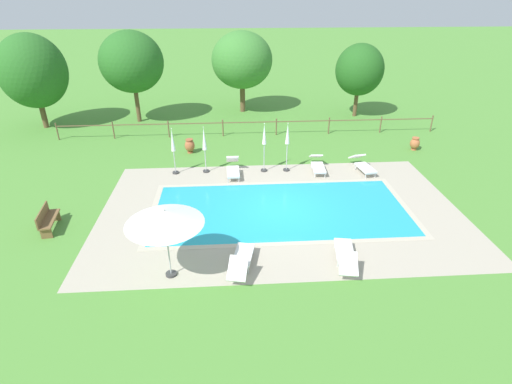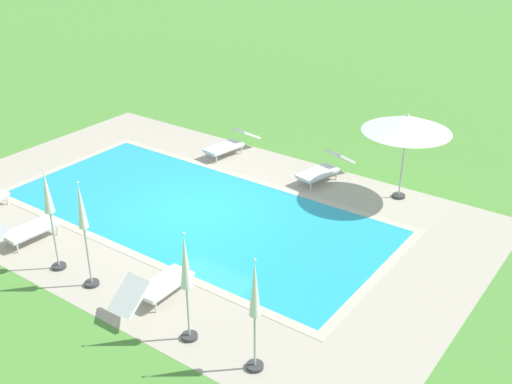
# 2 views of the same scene
# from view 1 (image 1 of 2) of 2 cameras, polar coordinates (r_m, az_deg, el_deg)

# --- Properties ---
(ground_plane) EXTENTS (160.00, 160.00, 0.00)m
(ground_plane) POSITION_cam_1_polar(r_m,az_deg,el_deg) (16.71, 3.54, -2.51)
(ground_plane) COLOR #518E38
(pool_deck_paving) EXTENTS (14.89, 9.27, 0.01)m
(pool_deck_paving) POSITION_cam_1_polar(r_m,az_deg,el_deg) (16.70, 3.54, -2.50)
(pool_deck_paving) COLOR #B2A893
(pool_deck_paving) RESTS_ON ground
(swimming_pool_water) EXTENTS (10.38, 4.77, 0.01)m
(swimming_pool_water) POSITION_cam_1_polar(r_m,az_deg,el_deg) (16.70, 3.54, -2.49)
(swimming_pool_water) COLOR #23A8C1
(swimming_pool_water) RESTS_ON ground
(pool_coping_rim) EXTENTS (10.86, 5.25, 0.01)m
(pool_coping_rim) POSITION_cam_1_polar(r_m,az_deg,el_deg) (16.70, 3.54, -2.48)
(pool_coping_rim) COLOR #C0B59F
(pool_coping_rim) RESTS_ON ground
(sun_lounger_north_near_steps) EXTENTS (0.62, 1.99, 0.86)m
(sun_lounger_north_near_steps) POSITION_cam_1_polar(r_m,az_deg,el_deg) (19.58, -3.33, 3.44)
(sun_lounger_north_near_steps) COLOR white
(sun_lounger_north_near_steps) RESTS_ON ground
(sun_lounger_north_mid) EXTENTS (1.01, 2.11, 0.79)m
(sun_lounger_north_mid) POSITION_cam_1_polar(r_m,az_deg,el_deg) (13.24, -2.07, -9.58)
(sun_lounger_north_mid) COLOR white
(sun_lounger_north_mid) RESTS_ON ground
(sun_lounger_north_far) EXTENTS (0.73, 2.10, 0.73)m
(sun_lounger_north_far) POSITION_cam_1_polar(r_m,az_deg,el_deg) (20.27, 8.83, 3.96)
(sun_lounger_north_far) COLOR white
(sun_lounger_north_far) RESTS_ON ground
(sun_lounger_north_end) EXTENTS (0.93, 2.13, 0.74)m
(sun_lounger_north_end) POSITION_cam_1_polar(r_m,az_deg,el_deg) (13.79, 12.70, -8.67)
(sun_lounger_north_end) COLOR white
(sun_lounger_north_end) RESTS_ON ground
(sun_lounger_south_near_corner) EXTENTS (0.92, 2.11, 0.77)m
(sun_lounger_south_near_corner) POSITION_cam_1_polar(r_m,az_deg,el_deg) (20.69, 15.09, 3.82)
(sun_lounger_south_near_corner) COLOR white
(sun_lounger_south_near_corner) RESTS_ON ground
(patio_umbrella_open_foreground) EXTENTS (2.40, 2.40, 2.46)m
(patio_umbrella_open_foreground) POSITION_cam_1_polar(r_m,az_deg,el_deg) (12.21, -13.03, -3.56)
(patio_umbrella_open_foreground) COLOR #383838
(patio_umbrella_open_foreground) RESTS_ON ground
(patio_umbrella_closed_row_west) EXTENTS (0.32, 0.32, 2.51)m
(patio_umbrella_closed_row_west) POSITION_cam_1_polar(r_m,az_deg,el_deg) (19.53, 1.19, 7.31)
(patio_umbrella_closed_row_west) COLOR #383838
(patio_umbrella_closed_row_west) RESTS_ON ground
(patio_umbrella_closed_row_mid_west) EXTENTS (0.32, 0.32, 2.37)m
(patio_umbrella_closed_row_mid_west) POSITION_cam_1_polar(r_m,az_deg,el_deg) (19.63, -7.41, 6.86)
(patio_umbrella_closed_row_mid_west) COLOR #383838
(patio_umbrella_closed_row_mid_west) RESTS_ON ground
(patio_umbrella_closed_row_centre) EXTENTS (0.32, 0.32, 2.34)m
(patio_umbrella_closed_row_centre) POSITION_cam_1_polar(r_m,az_deg,el_deg) (19.74, -11.81, 6.47)
(patio_umbrella_closed_row_centre) COLOR #383838
(patio_umbrella_closed_row_centre) RESTS_ON ground
(patio_umbrella_closed_row_mid_east) EXTENTS (0.32, 0.32, 2.50)m
(patio_umbrella_closed_row_mid_east) POSITION_cam_1_polar(r_m,az_deg,el_deg) (19.63, 4.53, 7.44)
(patio_umbrella_closed_row_mid_east) COLOR #383838
(patio_umbrella_closed_row_mid_east) RESTS_ON ground
(wooden_bench_lawn_side) EXTENTS (0.63, 1.54, 0.87)m
(wooden_bench_lawn_side) POSITION_cam_1_polar(r_m,az_deg,el_deg) (17.08, -27.76, -3.43)
(wooden_bench_lawn_side) COLOR brown
(wooden_bench_lawn_side) RESTS_ON ground
(terracotta_urn_near_fence) EXTENTS (0.55, 0.55, 0.80)m
(terracotta_urn_near_fence) POSITION_cam_1_polar(r_m,az_deg,el_deg) (22.56, -9.49, 6.59)
(terracotta_urn_near_fence) COLOR #A85B38
(terracotta_urn_near_fence) RESTS_ON ground
(terracotta_urn_by_tree) EXTENTS (0.53, 0.53, 0.74)m
(terracotta_urn_by_tree) POSITION_cam_1_polar(r_m,az_deg,el_deg) (24.41, 21.83, 6.51)
(terracotta_urn_by_tree) COLOR #B7663D
(terracotta_urn_by_tree) RESTS_ON ground
(perimeter_fence) EXTENTS (23.35, 0.08, 1.05)m
(perimeter_fence) POSITION_cam_1_polar(r_m,az_deg,el_deg) (24.92, -0.91, 9.63)
(perimeter_fence) COLOR brown
(perimeter_fence) RESTS_ON ground
(tree_far_west) EXTENTS (3.27, 3.27, 4.96)m
(tree_far_west) POSITION_cam_1_polar(r_m,az_deg,el_deg) (29.28, 14.64, 16.60)
(tree_far_west) COLOR brown
(tree_far_west) RESTS_ON ground
(tree_west_mid) EXTENTS (4.10, 4.10, 5.91)m
(tree_west_mid) POSITION_cam_1_polar(r_m,az_deg,el_deg) (28.18, -17.42, 17.36)
(tree_west_mid) COLOR brown
(tree_west_mid) RESTS_ON ground
(tree_centre) EXTENTS (4.29, 4.29, 5.64)m
(tree_centre) POSITION_cam_1_polar(r_m,az_deg,el_deg) (29.51, -2.02, 18.37)
(tree_centre) COLOR brown
(tree_centre) RESTS_ON ground
(tree_east_mid) EXTENTS (4.11, 4.11, 5.88)m
(tree_east_mid) POSITION_cam_1_polar(r_m,az_deg,el_deg) (29.28, -29.40, 14.85)
(tree_east_mid) COLOR brown
(tree_east_mid) RESTS_ON ground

